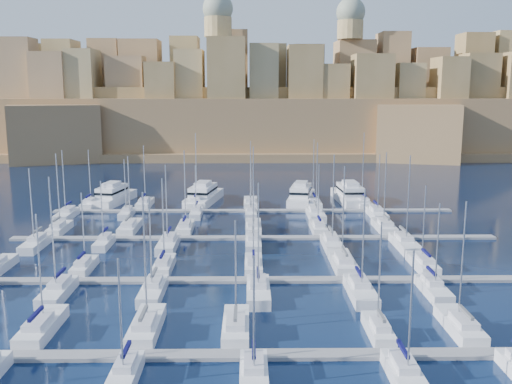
{
  "coord_description": "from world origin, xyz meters",
  "views": [
    {
      "loc": [
        -0.79,
        -85.88,
        26.01
      ],
      "look_at": [
        0.33,
        6.0,
        9.05
      ],
      "focal_mm": 40.0,
      "sensor_mm": 36.0,
      "label": 1
    }
  ],
  "objects_px": {
    "motor_yacht_d": "(349,195)",
    "motor_yacht_a": "(113,196)",
    "sailboat_4": "(378,329)",
    "motor_yacht_c": "(301,195)",
    "sailboat_2": "(146,326)",
    "motor_yacht_b": "(204,195)"
  },
  "relations": [
    {
      "from": "sailboat_2",
      "to": "motor_yacht_a",
      "type": "xyz_separation_m",
      "value": [
        -19.79,
        69.47,
        0.96
      ]
    },
    {
      "from": "motor_yacht_b",
      "to": "motor_yacht_c",
      "type": "relative_size",
      "value": 1.07
    },
    {
      "from": "motor_yacht_c",
      "to": "motor_yacht_d",
      "type": "relative_size",
      "value": 0.94
    },
    {
      "from": "motor_yacht_d",
      "to": "motor_yacht_a",
      "type": "bearing_deg",
      "value": -179.32
    },
    {
      "from": "motor_yacht_a",
      "to": "motor_yacht_d",
      "type": "distance_m",
      "value": 53.84
    },
    {
      "from": "sailboat_4",
      "to": "motor_yacht_c",
      "type": "xyz_separation_m",
      "value": [
        -1.87,
        70.51,
        1.0
      ]
    },
    {
      "from": "sailboat_4",
      "to": "motor_yacht_b",
      "type": "relative_size",
      "value": 0.71
    },
    {
      "from": "motor_yacht_b",
      "to": "motor_yacht_c",
      "type": "xyz_separation_m",
      "value": [
        22.21,
        -0.58,
        0.0
      ]
    },
    {
      "from": "sailboat_4",
      "to": "motor_yacht_d",
      "type": "distance_m",
      "value": 71.8
    },
    {
      "from": "sailboat_2",
      "to": "motor_yacht_d",
      "type": "xyz_separation_m",
      "value": [
        34.05,
        70.11,
        0.96
      ]
    },
    {
      "from": "sailboat_2",
      "to": "motor_yacht_c",
      "type": "xyz_separation_m",
      "value": [
        22.88,
        69.44,
        0.96
      ]
    },
    {
      "from": "motor_yacht_a",
      "to": "motor_yacht_b",
      "type": "bearing_deg",
      "value": 1.53
    },
    {
      "from": "sailboat_2",
      "to": "motor_yacht_d",
      "type": "relative_size",
      "value": 0.88
    },
    {
      "from": "motor_yacht_c",
      "to": "motor_yacht_d",
      "type": "distance_m",
      "value": 11.19
    },
    {
      "from": "sailboat_2",
      "to": "motor_yacht_a",
      "type": "relative_size",
      "value": 0.93
    },
    {
      "from": "motor_yacht_a",
      "to": "motor_yacht_c",
      "type": "distance_m",
      "value": 42.67
    },
    {
      "from": "motor_yacht_c",
      "to": "motor_yacht_d",
      "type": "bearing_deg",
      "value": 3.44
    },
    {
      "from": "sailboat_4",
      "to": "motor_yacht_a",
      "type": "bearing_deg",
      "value": 122.27
    },
    {
      "from": "sailboat_4",
      "to": "motor_yacht_d",
      "type": "bearing_deg",
      "value": 82.56
    },
    {
      "from": "sailboat_2",
      "to": "motor_yacht_a",
      "type": "height_order",
      "value": "sailboat_2"
    },
    {
      "from": "sailboat_2",
      "to": "motor_yacht_b",
      "type": "bearing_deg",
      "value": 89.45
    },
    {
      "from": "motor_yacht_a",
      "to": "motor_yacht_d",
      "type": "xyz_separation_m",
      "value": [
        53.84,
        0.64,
        0.0
      ]
    }
  ]
}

